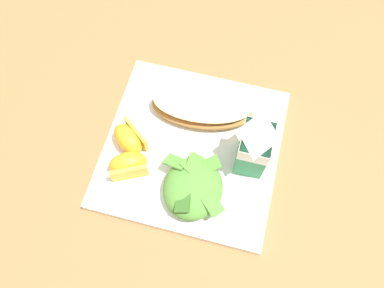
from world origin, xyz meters
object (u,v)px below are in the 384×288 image
Objects in this scene: milk_carton at (255,144)px; orange_wedge_front at (129,138)px; cheesy_pizza_bread at (204,107)px; green_salad_pile at (193,188)px; orange_wedge_middle at (128,165)px; white_plate at (192,148)px.

milk_carton reaches higher than orange_wedge_front.
orange_wedge_front is at bearing -49.63° from cheesy_pizza_bread.
cheesy_pizza_bread is at bearing -124.58° from milk_carton.
green_salad_pile is 0.98× the size of milk_carton.
green_salad_pile reaches higher than orange_wedge_middle.
milk_carton is 1.58× the size of orange_wedge_middle.
milk_carton is at bearing 110.01° from orange_wedge_middle.
white_plate is at bearing -88.10° from milk_carton.
white_plate is 4.02× the size of orange_wedge_middle.
white_plate is at bearing 126.25° from orange_wedge_middle.
white_plate is at bearing -164.16° from green_salad_pile.
cheesy_pizza_bread is 1.62× the size of milk_carton.
orange_wedge_front and orange_wedge_middle have the same top height.
milk_carton is (0.06, 0.09, 0.04)m from cheesy_pizza_bread.
green_salad_pile is at bearing -44.19° from milk_carton.
orange_wedge_front is at bearing -114.06° from green_salad_pile.
green_salad_pile reaches higher than cheesy_pizza_bread.
orange_wedge_middle is at bearing -34.52° from cheesy_pizza_bread.
orange_wedge_middle is at bearing -69.99° from milk_carton.
green_salad_pile is 0.13m from orange_wedge_front.
milk_carton is at bearing 135.81° from green_salad_pile.
cheesy_pizza_bread is at bearing 130.37° from orange_wedge_front.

